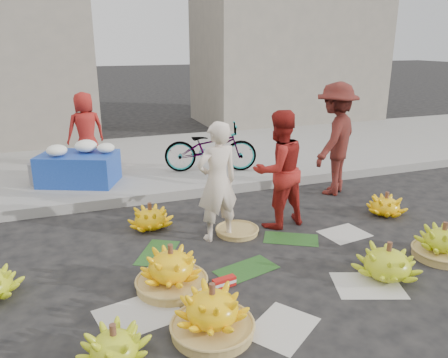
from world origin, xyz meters
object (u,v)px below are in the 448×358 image
object	(u,v)px
banana_bunch_0	(171,269)
banana_bunch_4	(442,243)
flower_table	(79,166)
vendor_cream	(217,182)
bicycle	(211,148)

from	to	relation	value
banana_bunch_0	banana_bunch_4	xyz separation A→B (m)	(2.96, -0.42, -0.02)
flower_table	vendor_cream	bearing A→B (deg)	-35.39
banana_bunch_4	bicycle	size ratio (longest dim) A/B	0.42
vendor_cream	bicycle	xyz separation A→B (m)	(0.72, 2.39, -0.18)
vendor_cream	flower_table	distance (m)	2.88
banana_bunch_0	flower_table	size ratio (longest dim) A/B	0.55
banana_bunch_0	bicycle	world-z (taller)	bicycle
banana_bunch_4	vendor_cream	distance (m)	2.59
vendor_cream	banana_bunch_4	bearing A→B (deg)	139.90
banana_bunch_0	vendor_cream	world-z (taller)	vendor_cream
banana_bunch_4	flower_table	bearing A→B (deg)	133.89
bicycle	vendor_cream	bearing A→B (deg)	179.65
banana_bunch_4	flower_table	xyz separation A→B (m)	(-3.63, 3.78, 0.22)
banana_bunch_4	bicycle	bearing A→B (deg)	111.31
banana_bunch_0	flower_table	xyz separation A→B (m)	(-0.68, 3.36, 0.20)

